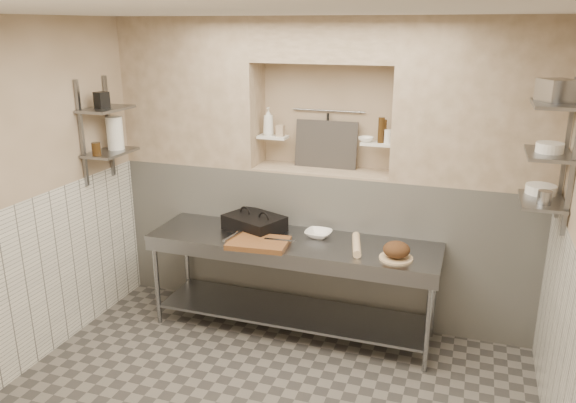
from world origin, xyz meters
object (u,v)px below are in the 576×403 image
at_px(mixing_bowl, 318,234).
at_px(bottle_soap, 268,122).
at_px(rolling_pin, 356,245).
at_px(bread_loaf, 397,250).
at_px(jug_left, 115,133).
at_px(bowl_alcove, 366,139).
at_px(prep_table, 292,267).
at_px(cutting_board, 258,243).
at_px(panini_press, 254,223).

xyz_separation_m(mixing_bowl, bottle_soap, (-0.63, 0.41, 0.92)).
relative_size(mixing_bowl, rolling_pin, 0.53).
bearing_deg(bottle_soap, mixing_bowl, -33.38).
distance_m(mixing_bowl, rolling_pin, 0.41).
xyz_separation_m(bread_loaf, jug_left, (-2.66, 0.09, 0.78)).
relative_size(mixing_bowl, bottle_soap, 0.89).
bearing_deg(bowl_alcove, jug_left, -165.01).
bearing_deg(prep_table, cutting_board, -137.63).
xyz_separation_m(rolling_pin, bread_loaf, (0.35, -0.12, 0.05)).
bearing_deg(bread_loaf, cutting_board, -175.72).
height_order(prep_table, bowl_alcove, bowl_alcove).
bearing_deg(rolling_pin, bowl_alcove, 96.48).
relative_size(prep_table, panini_press, 4.22).
height_order(cutting_board, bowl_alcove, bowl_alcove).
relative_size(cutting_board, mixing_bowl, 2.14).
height_order(mixing_bowl, bowl_alcove, bowl_alcove).
height_order(prep_table, jug_left, jug_left).
bearing_deg(bread_loaf, jug_left, 178.13).
distance_m(cutting_board, jug_left, 1.72).
bearing_deg(panini_press, bottle_soap, 114.46).
bearing_deg(panini_press, cutting_board, -40.41).
relative_size(panini_press, rolling_pin, 1.38).
bearing_deg(cutting_board, prep_table, 42.37).
bearing_deg(bottle_soap, cutting_board, -76.26).
xyz_separation_m(cutting_board, bowl_alcove, (0.75, 0.77, 0.81)).
bearing_deg(panini_press, jug_left, -150.04).
bearing_deg(mixing_bowl, bowl_alcove, 52.11).
bearing_deg(rolling_pin, mixing_bowl, 157.27).
height_order(bread_loaf, bottle_soap, bottle_soap).
relative_size(prep_table, jug_left, 8.61).
distance_m(prep_table, bread_loaf, 1.00).
relative_size(bread_loaf, bowl_alcove, 1.59).
bearing_deg(mixing_bowl, bread_loaf, -20.70).
xyz_separation_m(prep_table, panini_press, (-0.41, 0.13, 0.33)).
bearing_deg(bread_loaf, bottle_soap, 153.12).
bearing_deg(jug_left, rolling_pin, 0.78).
height_order(bread_loaf, bowl_alcove, bowl_alcove).
height_order(mixing_bowl, rolling_pin, rolling_pin).
bearing_deg(bread_loaf, bowl_alcove, 121.34).
xyz_separation_m(prep_table, bread_loaf, (0.94, -0.13, 0.34)).
bearing_deg(cutting_board, jug_left, 173.32).
height_order(rolling_pin, bottle_soap, bottle_soap).
relative_size(rolling_pin, bowl_alcove, 3.22).
relative_size(prep_table, cutting_board, 5.11).
distance_m(rolling_pin, bowl_alcove, 0.98).
height_order(prep_table, panini_press, panini_press).
height_order(prep_table, cutting_board, cutting_board).
relative_size(prep_table, bottle_soap, 9.78).
relative_size(panini_press, bottle_soap, 2.32).
bearing_deg(bowl_alcove, rolling_pin, -83.52).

